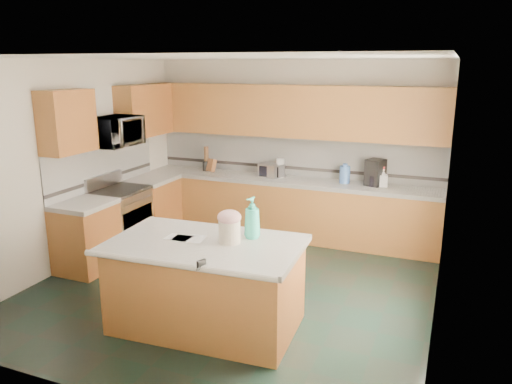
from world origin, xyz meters
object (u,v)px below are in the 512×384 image
at_px(knife_block, 211,165).
at_px(island_base, 207,287).
at_px(soap_bottle_island, 252,218).
at_px(coffee_maker, 375,172).
at_px(treat_jar, 229,232).
at_px(island_top, 205,245).
at_px(toaster_oven, 271,170).

bearing_deg(knife_block, island_base, -45.71).
xyz_separation_m(island_base, soap_bottle_island, (0.39, 0.28, 0.70)).
bearing_deg(soap_bottle_island, coffee_maker, 92.34).
height_order(island_base, coffee_maker, coffee_maker).
xyz_separation_m(treat_jar, soap_bottle_island, (0.15, 0.21, 0.10)).
distance_m(island_top, soap_bottle_island, 0.54).
bearing_deg(toaster_oven, island_base, -60.11).
height_order(island_base, soap_bottle_island, soap_bottle_island).
bearing_deg(island_top, toaster_oven, 94.78).
xyz_separation_m(soap_bottle_island, coffee_maker, (0.79, 2.76, -0.02)).
bearing_deg(knife_block, toaster_oven, 18.41).
xyz_separation_m(soap_bottle_island, knife_block, (-1.85, 2.73, -0.11)).
distance_m(treat_jar, knife_block, 3.39).
height_order(island_top, knife_block, knife_block).
bearing_deg(coffee_maker, island_base, -90.03).
bearing_deg(island_base, knife_block, 112.77).
distance_m(toaster_oven, coffee_maker, 1.60).
bearing_deg(soap_bottle_island, island_top, -125.57).
distance_m(island_top, treat_jar, 0.28).
distance_m(island_top, knife_block, 3.35).
xyz_separation_m(island_base, coffee_maker, (1.18, 3.04, 0.68)).
xyz_separation_m(island_base, toaster_oven, (-0.42, 3.01, 0.59)).
bearing_deg(island_base, coffee_maker, 65.70).
bearing_deg(toaster_oven, coffee_maker, 23.08).
relative_size(knife_block, toaster_oven, 0.59).
height_order(soap_bottle_island, knife_block, soap_bottle_island).
relative_size(island_top, toaster_oven, 5.41).
bearing_deg(island_top, knife_block, 112.77).
bearing_deg(soap_bottle_island, island_base, -125.57).
bearing_deg(coffee_maker, island_top, -90.03).
relative_size(treat_jar, knife_block, 1.09).
relative_size(island_top, coffee_maker, 4.97).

